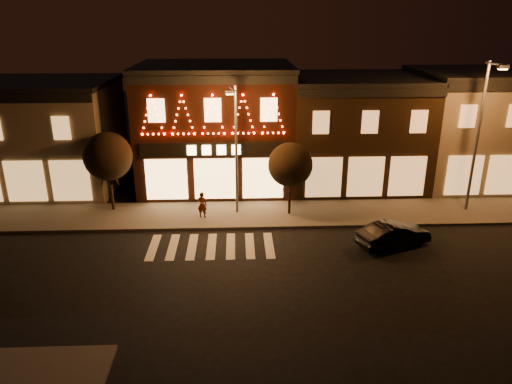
{
  "coord_description": "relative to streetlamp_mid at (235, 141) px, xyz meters",
  "views": [
    {
      "loc": [
        1.38,
        -18.39,
        11.22
      ],
      "look_at": [
        2.32,
        4.0,
        2.97
      ],
      "focal_mm": 33.55,
      "sensor_mm": 36.0,
      "label": 1
    }
  ],
  "objects": [
    {
      "name": "building_right_b",
      "position": [
        17.18,
        5.93,
        -0.64
      ],
      "size": [
        9.2,
        8.28,
        7.8
      ],
      "color": "#7B6C57",
      "rests_on": "ground"
    },
    {
      "name": "tree_right",
      "position": [
        3.15,
        -0.16,
        -1.38
      ],
      "size": [
        2.59,
        2.59,
        4.33
      ],
      "rotation": [
        0.0,
        0.0,
        0.07
      ],
      "color": "black",
      "rests_on": "sidewalk_far"
    },
    {
      "name": "streetlamp_right",
      "position": [
        14.01,
        -0.16,
        0.76
      ],
      "size": [
        0.58,
        2.02,
        8.8
      ],
      "rotation": [
        0.0,
        0.0,
        0.1
      ],
      "color": "#59595E",
      "rests_on": "sidewalk_far"
    },
    {
      "name": "streetlamp_mid",
      "position": [
        0.0,
        0.0,
        0.0
      ],
      "size": [
        0.64,
        1.72,
        7.51
      ],
      "rotation": [
        0.0,
        0.0,
        0.21
      ],
      "color": "#59595E",
      "rests_on": "sidewalk_far"
    },
    {
      "name": "building_pulp",
      "position": [
        -1.32,
        5.92,
        -0.39
      ],
      "size": [
        10.2,
        8.34,
        8.3
      ],
      "color": "black",
      "rests_on": "ground"
    },
    {
      "name": "sidewalk_far",
      "position": [
        0.68,
        -0.06,
        -4.48
      ],
      "size": [
        44.0,
        4.0,
        0.15
      ],
      "primitive_type": "cube",
      "color": "#47423D",
      "rests_on": "ground"
    },
    {
      "name": "dark_sedan",
      "position": [
        8.11,
        -4.37,
        -3.92
      ],
      "size": [
        4.12,
        2.61,
        1.28
      ],
      "primitive_type": "imported",
      "rotation": [
        0.0,
        0.0,
        1.92
      ],
      "color": "black",
      "rests_on": "ground"
    },
    {
      "name": "building_left",
      "position": [
        -14.32,
        5.93,
        -0.89
      ],
      "size": [
        12.2,
        8.28,
        7.3
      ],
      "color": "#7B6C57",
      "rests_on": "ground"
    },
    {
      "name": "pedestrian",
      "position": [
        -1.99,
        -0.53,
        -3.62
      ],
      "size": [
        0.65,
        0.51,
        1.56
      ],
      "primitive_type": "imported",
      "rotation": [
        0.0,
        0.0,
        2.87
      ],
      "color": "gray",
      "rests_on": "sidewalk_far"
    },
    {
      "name": "building_right_a",
      "position": [
        8.18,
        5.93,
        -0.79
      ],
      "size": [
        9.2,
        8.28,
        7.5
      ],
      "color": "#352212",
      "rests_on": "ground"
    },
    {
      "name": "ground",
      "position": [
        -1.32,
        -8.06,
        -4.56
      ],
      "size": [
        120.0,
        120.0,
        0.0
      ],
      "primitive_type": "plane",
      "color": "black",
      "rests_on": "ground"
    },
    {
      "name": "tree_left",
      "position": [
        -7.51,
        0.94,
        -1.06
      ],
      "size": [
        2.86,
        2.86,
        4.78
      ],
      "rotation": [
        0.0,
        0.0,
        -0.04
      ],
      "color": "black",
      "rests_on": "sidewalk_far"
    }
  ]
}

